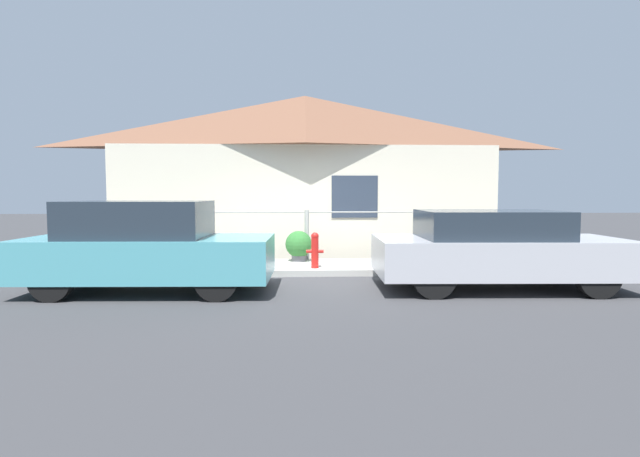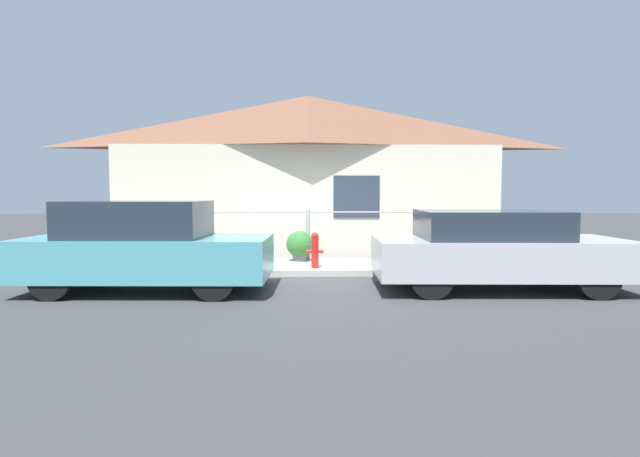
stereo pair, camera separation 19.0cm
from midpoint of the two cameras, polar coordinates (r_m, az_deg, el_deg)
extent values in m
plane|color=#38383A|center=(9.49, -0.77, -5.56)|extent=(60.00, 60.00, 0.00)
cube|color=#B2AFA8|center=(10.33, -0.84, -4.43)|extent=(24.00, 1.71, 0.12)
cube|color=beige|center=(11.89, -0.96, 3.00)|extent=(9.27, 0.12, 2.73)
cube|color=#2D3847|center=(11.89, 4.65, 3.65)|extent=(1.10, 0.04, 1.00)
pyramid|color=brown|center=(13.06, -1.03, 12.04)|extent=(9.67, 2.20, 1.33)
cylinder|color=#999993|center=(11.19, -13.28, -0.74)|extent=(0.10, 0.10, 1.10)
cylinder|color=#999993|center=(10.96, -0.89, -0.73)|extent=(0.10, 0.10, 1.10)
cylinder|color=#999993|center=(11.25, 11.43, -0.69)|extent=(0.10, 0.10, 1.10)
cylinder|color=#999993|center=(10.93, -0.90, 1.87)|extent=(4.80, 0.03, 0.03)
cube|color=teal|center=(8.48, -18.41, -3.11)|extent=(3.94, 1.77, 0.65)
cube|color=#232D38|center=(8.48, -19.50, 1.03)|extent=(2.19, 1.51, 0.58)
cylinder|color=black|center=(8.88, -9.51, -4.22)|extent=(0.64, 0.22, 0.63)
cylinder|color=black|center=(7.53, -11.34, -5.74)|extent=(0.64, 0.22, 0.63)
cylinder|color=black|center=(9.59, -23.87, -3.90)|extent=(0.64, 0.22, 0.63)
cylinder|color=black|center=(8.35, -27.81, -5.16)|extent=(0.64, 0.22, 0.63)
cube|color=#B7B7BC|center=(8.74, 20.20, -3.03)|extent=(4.07, 1.92, 0.60)
cube|color=#232D38|center=(8.64, 19.29, 0.43)|extent=(2.26, 1.64, 0.45)
cylinder|color=black|center=(9.94, 25.45, -3.63)|extent=(0.66, 0.22, 0.65)
cylinder|color=black|center=(8.59, 29.76, -4.92)|extent=(0.66, 0.22, 0.65)
cylinder|color=black|center=(9.18, 11.21, -3.92)|extent=(0.66, 0.22, 0.65)
cylinder|color=black|center=(7.70, 13.32, -5.48)|extent=(0.66, 0.22, 0.65)
cylinder|color=red|center=(9.75, -0.02, -2.81)|extent=(0.14, 0.14, 0.59)
sphere|color=red|center=(9.72, -0.02, -0.89)|extent=(0.15, 0.15, 0.15)
cylinder|color=red|center=(9.74, -0.64, -2.63)|extent=(0.13, 0.06, 0.06)
cylinder|color=red|center=(9.75, 0.59, -2.63)|extent=(0.13, 0.06, 0.06)
cylinder|color=slate|center=(10.76, -1.83, -3.35)|extent=(0.31, 0.31, 0.15)
sphere|color=#2D6B2D|center=(10.73, -1.83, -1.80)|extent=(0.58, 0.58, 0.58)
camera|label=1|loc=(0.09, -89.44, 0.04)|focal=28.00mm
camera|label=2|loc=(0.09, 90.56, -0.04)|focal=28.00mm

